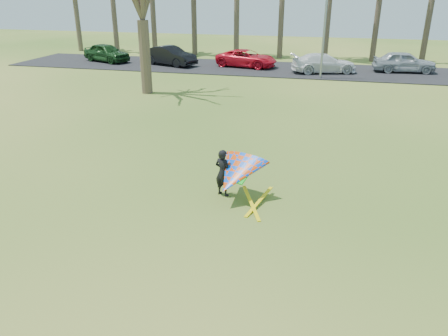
% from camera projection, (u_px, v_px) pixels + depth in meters
% --- Properties ---
extents(ground, '(100.00, 100.00, 0.00)m').
position_uv_depth(ground, '(205.00, 236.00, 11.26)').
color(ground, '#215913').
rests_on(ground, ground).
extents(parking_strip, '(46.00, 7.00, 0.06)m').
position_uv_depth(parking_strip, '(295.00, 70.00, 33.66)').
color(parking_strip, black).
rests_on(parking_strip, ground).
extents(streetlight, '(2.28, 0.18, 8.00)m').
position_uv_depth(streetlight, '(328.00, 11.00, 28.79)').
color(streetlight, gray).
rests_on(streetlight, ground).
extents(car_0, '(4.74, 3.31, 1.50)m').
position_uv_depth(car_0, '(107.00, 53.00, 36.88)').
color(car_0, '#193F19').
rests_on(car_0, parking_strip).
extents(car_1, '(4.82, 3.07, 1.50)m').
position_uv_depth(car_1, '(170.00, 56.00, 35.19)').
color(car_1, black).
rests_on(car_1, parking_strip).
extents(car_2, '(5.13, 3.10, 1.33)m').
position_uv_depth(car_2, '(247.00, 58.00, 34.50)').
color(car_2, red).
rests_on(car_2, parking_strip).
extents(car_3, '(5.09, 3.24, 1.37)m').
position_uv_depth(car_3, '(324.00, 63.00, 32.14)').
color(car_3, white).
rests_on(car_3, parking_strip).
extents(car_4, '(4.57, 2.12, 1.52)m').
position_uv_depth(car_4, '(404.00, 62.00, 32.33)').
color(car_4, '#A1A8AE').
rests_on(car_4, parking_strip).
extents(kite_flyer, '(2.13, 2.39, 2.02)m').
position_uv_depth(kite_flyer, '(235.00, 174.00, 12.88)').
color(kite_flyer, black).
rests_on(kite_flyer, ground).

